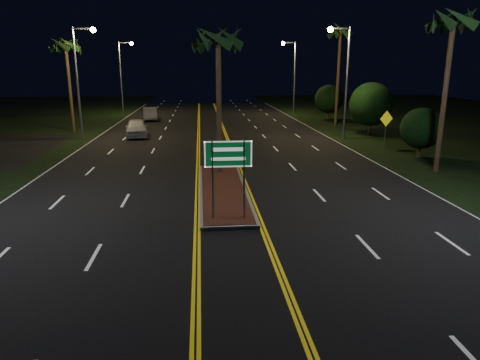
{
  "coord_description": "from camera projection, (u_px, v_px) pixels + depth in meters",
  "views": [
    {
      "loc": [
        -0.99,
        -12.92,
        5.84
      ],
      "look_at": [
        0.37,
        1.97,
        1.9
      ],
      "focal_mm": 32.0,
      "sensor_mm": 36.0,
      "label": 1
    }
  ],
  "objects": [
    {
      "name": "car_far",
      "position": [
        150.0,
        113.0,
        49.12
      ],
      "size": [
        2.73,
        5.21,
        1.66
      ],
      "primitive_type": "imported",
      "rotation": [
        0.0,
        0.0,
        0.12
      ],
      "color": "#989BA1",
      "rests_on": "ground"
    },
    {
      "name": "median_island",
      "position": [
        223.0,
        190.0,
        20.74
      ],
      "size": [
        2.25,
        10.25,
        0.17
      ],
      "color": "gray",
      "rests_on": "ground"
    },
    {
      "name": "warning_sign",
      "position": [
        386.0,
        124.0,
        31.74
      ],
      "size": [
        1.1,
        0.39,
        2.75
      ],
      "rotation": [
        0.0,
        0.0,
        0.32
      ],
      "color": "gray",
      "rests_on": "ground"
    },
    {
      "name": "shrub_near",
      "position": [
        421.0,
        129.0,
        28.2
      ],
      "size": [
        2.7,
        2.7,
        3.3
      ],
      "color": "#382819",
      "rests_on": "ground"
    },
    {
      "name": "streetlight_left_far",
      "position": [
        123.0,
        69.0,
        54.02
      ],
      "size": [
        1.91,
        0.44,
        9.0
      ],
      "color": "gray",
      "rests_on": "ground"
    },
    {
      "name": "highway_sign",
      "position": [
        228.0,
        162.0,
        16.1
      ],
      "size": [
        1.8,
        0.08,
        3.2
      ],
      "color": "gray",
      "rests_on": "ground"
    },
    {
      "name": "palm_left_far",
      "position": [
        66.0,
        45.0,
        37.88
      ],
      "size": [
        2.4,
        2.4,
        8.8
      ],
      "color": "#382819",
      "rests_on": "ground"
    },
    {
      "name": "palm_right_near",
      "position": [
        454.0,
        21.0,
        22.66
      ],
      "size": [
        2.4,
        2.4,
        9.3
      ],
      "color": "#382819",
      "rests_on": "ground"
    },
    {
      "name": "streetlight_right_mid",
      "position": [
        343.0,
        70.0,
        34.7
      ],
      "size": [
        1.91,
        0.44,
        9.0
      ],
      "color": "gray",
      "rests_on": "ground"
    },
    {
      "name": "palm_right_far",
      "position": [
        341.0,
        33.0,
        41.71
      ],
      "size": [
        2.4,
        2.4,
        10.3
      ],
      "color": "#382819",
      "rests_on": "ground"
    },
    {
      "name": "palm_median",
      "position": [
        218.0,
        39.0,
        22.28
      ],
      "size": [
        2.4,
        2.4,
        8.3
      ],
      "color": "#382819",
      "rests_on": "ground"
    },
    {
      "name": "shrub_mid",
      "position": [
        371.0,
        104.0,
        37.67
      ],
      "size": [
        3.78,
        3.78,
        4.62
      ],
      "color": "#382819",
      "rests_on": "ground"
    },
    {
      "name": "streetlight_right_far",
      "position": [
        292.0,
        69.0,
        53.96
      ],
      "size": [
        1.91,
        0.44,
        9.0
      ],
      "color": "gray",
      "rests_on": "ground"
    },
    {
      "name": "streetlight_left_mid",
      "position": [
        81.0,
        70.0,
        34.76
      ],
      "size": [
        1.91,
        0.44,
        9.0
      ],
      "color": "gray",
      "rests_on": "ground"
    },
    {
      "name": "car_near",
      "position": [
        136.0,
        126.0,
        37.12
      ],
      "size": [
        3.07,
        5.65,
        1.79
      ],
      "primitive_type": "imported",
      "rotation": [
        0.0,
        0.0,
        0.15
      ],
      "color": "silver",
      "rests_on": "ground"
    },
    {
      "name": "shrub_far",
      "position": [
        329.0,
        99.0,
        49.31
      ],
      "size": [
        3.24,
        3.24,
        3.96
      ],
      "color": "#382819",
      "rests_on": "ground"
    },
    {
      "name": "ground",
      "position": [
        234.0,
        251.0,
        14.02
      ],
      "size": [
        120.0,
        120.0,
        0.0
      ],
      "primitive_type": "plane",
      "color": "black",
      "rests_on": "ground"
    }
  ]
}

